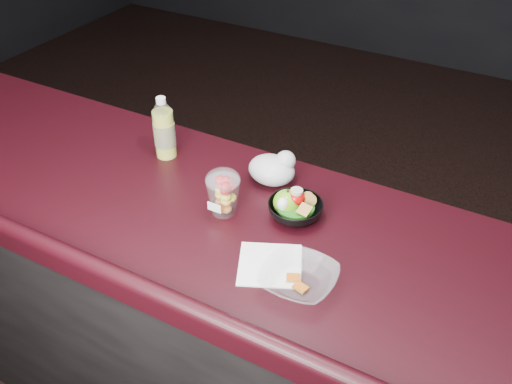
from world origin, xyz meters
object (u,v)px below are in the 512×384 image
lemonade_bottle (164,132)px  takeout_bowl (298,279)px  snack_bowl (295,208)px  green_apple (287,203)px  fruit_cup (223,192)px

lemonade_bottle → takeout_bowl: 0.71m
lemonade_bottle → takeout_bowl: (0.63, -0.32, -0.07)m
lemonade_bottle → snack_bowl: lemonade_bottle is taller
lemonade_bottle → green_apple: bearing=-9.7°
fruit_cup → green_apple: (0.16, 0.08, -0.03)m
lemonade_bottle → snack_bowl: bearing=-9.5°
snack_bowl → fruit_cup: bearing=-157.1°
fruit_cup → snack_bowl: size_ratio=0.73×
lemonade_bottle → snack_bowl: size_ratio=1.09×
lemonade_bottle → green_apple: size_ratio=2.49×
lemonade_bottle → takeout_bowl: size_ratio=1.12×
green_apple → takeout_bowl: size_ratio=0.45×
fruit_cup → lemonade_bottle: bearing=153.0°
green_apple → takeout_bowl: green_apple is taller
green_apple → fruit_cup: bearing=-152.9°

